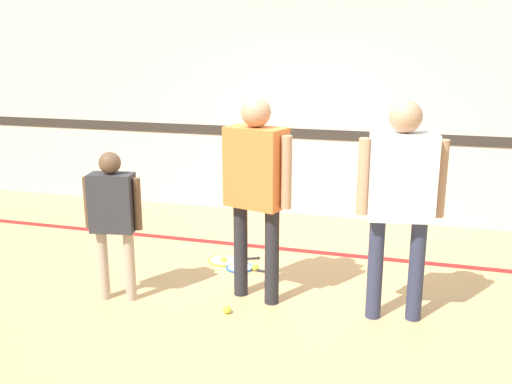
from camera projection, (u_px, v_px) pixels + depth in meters
The scene contains 11 objects.
ground_plane at pixel (261, 294), 4.90m from camera, with size 16.00×16.00×0.00m, color tan.
wall_back at pixel (317, 86), 6.78m from camera, with size 16.00×0.07×3.20m.
floor_stripe at pixel (290, 249), 5.96m from camera, with size 14.40×0.10×0.01m.
person_instructor at pixel (256, 178), 4.56m from camera, with size 0.62×0.39×1.69m.
person_student_left at pixel (113, 210), 4.62m from camera, with size 0.47×0.25×1.26m.
person_student_right at pixel (401, 188), 4.22m from camera, with size 0.64×0.34×1.70m.
racket_spare_on_floor at pixel (226, 260), 5.65m from camera, with size 0.54×0.42×0.03m.
racket_second_spare at pixel (242, 268), 5.45m from camera, with size 0.51×0.29×0.03m.
tennis_ball_near_instructor at pixel (227, 310), 4.54m from camera, with size 0.07×0.07×0.07m, color #CCE038.
tennis_ball_by_spare_racket at pixel (224, 259), 5.60m from camera, with size 0.07×0.07×0.07m, color #CCE038.
tennis_ball_stray_left at pixel (255, 267), 5.40m from camera, with size 0.07×0.07×0.07m, color #CCE038.
Camera 1 is at (1.21, -4.35, 2.09)m, focal length 40.00 mm.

